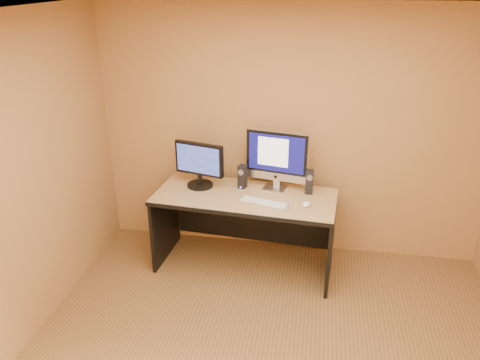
# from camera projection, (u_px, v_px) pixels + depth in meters

# --- Properties ---
(walls) EXTENTS (4.00, 4.00, 2.60)m
(walls) POSITION_uv_depth(u_px,v_px,m) (269.00, 233.00, 2.99)
(walls) COLOR #9F6E40
(walls) RESTS_ON ground
(ceiling) EXTENTS (4.00, 4.00, 0.00)m
(ceiling) POSITION_uv_depth(u_px,v_px,m) (275.00, 19.00, 2.46)
(ceiling) COLOR white
(ceiling) RESTS_ON walls
(desk) EXTENTS (1.82, 0.90, 0.82)m
(desk) POSITION_uv_depth(u_px,v_px,m) (245.00, 231.00, 4.76)
(desk) COLOR #A78653
(desk) RESTS_ON ground
(imac) EXTENTS (0.66, 0.34, 0.61)m
(imac) POSITION_uv_depth(u_px,v_px,m) (276.00, 160.00, 4.62)
(imac) COLOR #BBBABF
(imac) RESTS_ON desk
(second_monitor) EXTENTS (0.58, 0.39, 0.46)m
(second_monitor) POSITION_uv_depth(u_px,v_px,m) (199.00, 165.00, 4.70)
(second_monitor) COLOR black
(second_monitor) RESTS_ON desk
(speaker_left) EXTENTS (0.09, 0.10, 0.24)m
(speaker_left) POSITION_uv_depth(u_px,v_px,m) (242.00, 177.00, 4.71)
(speaker_left) COLOR black
(speaker_left) RESTS_ON desk
(speaker_right) EXTENTS (0.08, 0.08, 0.24)m
(speaker_right) POSITION_uv_depth(u_px,v_px,m) (309.00, 182.00, 4.59)
(speaker_right) COLOR black
(speaker_right) RESTS_ON desk
(keyboard) EXTENTS (0.49, 0.24, 0.02)m
(keyboard) POSITION_uv_depth(u_px,v_px,m) (263.00, 203.00, 4.43)
(keyboard) COLOR silver
(keyboard) RESTS_ON desk
(mouse) EXTENTS (0.09, 0.13, 0.04)m
(mouse) POSITION_uv_depth(u_px,v_px,m) (306.00, 204.00, 4.37)
(mouse) COLOR white
(mouse) RESTS_ON desk
(cable_a) EXTENTS (0.08, 0.24, 0.01)m
(cable_a) POSITION_uv_depth(u_px,v_px,m) (277.00, 186.00, 4.77)
(cable_a) COLOR black
(cable_a) RESTS_ON desk
(cable_b) EXTENTS (0.10, 0.18, 0.01)m
(cable_b) POSITION_uv_depth(u_px,v_px,m) (275.00, 183.00, 4.85)
(cable_b) COLOR black
(cable_b) RESTS_ON desk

